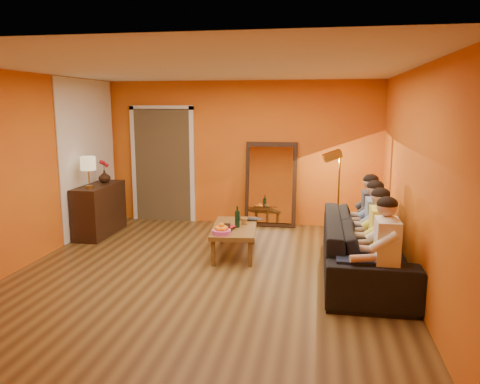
% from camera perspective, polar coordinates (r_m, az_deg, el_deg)
% --- Properties ---
extents(room_shell, '(5.00, 5.50, 2.60)m').
position_cam_1_polar(room_shell, '(6.24, -3.38, 2.60)').
color(room_shell, brown).
rests_on(room_shell, ground).
extents(white_accent, '(0.02, 1.90, 2.58)m').
position_cam_1_polar(white_accent, '(8.40, -17.97, 4.13)').
color(white_accent, white).
rests_on(white_accent, wall_left).
extents(doorway_recess, '(1.06, 0.30, 2.10)m').
position_cam_1_polar(doorway_recess, '(9.03, -9.14, 3.31)').
color(doorway_recess, '#3F2D19').
rests_on(doorway_recess, floor).
extents(door_jamb_left, '(0.08, 0.06, 2.20)m').
position_cam_1_polar(door_jamb_left, '(9.12, -12.78, 3.26)').
color(door_jamb_left, white).
rests_on(door_jamb_left, wall_back).
extents(door_jamb_right, '(0.08, 0.06, 2.20)m').
position_cam_1_polar(door_jamb_right, '(8.74, -5.84, 3.16)').
color(door_jamb_right, white).
rests_on(door_jamb_right, wall_back).
extents(door_header, '(1.22, 0.06, 0.08)m').
position_cam_1_polar(door_header, '(8.85, -9.59, 10.11)').
color(door_header, white).
rests_on(door_header, wall_back).
extents(mirror_frame, '(0.92, 0.27, 1.51)m').
position_cam_1_polar(mirror_frame, '(8.44, 3.78, 0.94)').
color(mirror_frame, black).
rests_on(mirror_frame, floor).
extents(mirror_glass, '(0.78, 0.21, 1.35)m').
position_cam_1_polar(mirror_glass, '(8.40, 3.75, 0.89)').
color(mirror_glass, white).
rests_on(mirror_glass, mirror_frame).
extents(sideboard, '(0.44, 1.18, 0.85)m').
position_cam_1_polar(sideboard, '(8.25, -16.75, -2.08)').
color(sideboard, black).
rests_on(sideboard, floor).
extents(table_lamp, '(0.24, 0.24, 0.51)m').
position_cam_1_polar(table_lamp, '(7.87, -17.98, 2.30)').
color(table_lamp, beige).
rests_on(table_lamp, sideboard).
extents(sofa, '(2.56, 1.00, 0.75)m').
position_cam_1_polar(sofa, '(6.23, 14.90, -6.48)').
color(sofa, black).
rests_on(sofa, floor).
extents(coffee_table, '(0.74, 1.28, 0.42)m').
position_cam_1_polar(coffee_table, '(6.90, -0.66, -5.87)').
color(coffee_table, brown).
rests_on(coffee_table, floor).
extents(floor_lamp, '(0.34, 0.29, 1.44)m').
position_cam_1_polar(floor_lamp, '(7.62, 11.92, -0.60)').
color(floor_lamp, '#AC8432').
rests_on(floor_lamp, floor).
extents(dog, '(0.45, 0.62, 0.68)m').
position_cam_1_polar(dog, '(6.42, 12.05, -6.19)').
color(dog, olive).
rests_on(dog, floor).
extents(person_far_left, '(0.70, 0.44, 1.22)m').
position_cam_1_polar(person_far_left, '(5.23, 17.41, -7.18)').
color(person_far_left, silver).
rests_on(person_far_left, sofa).
extents(person_mid_left, '(0.70, 0.44, 1.22)m').
position_cam_1_polar(person_mid_left, '(5.75, 16.70, -5.54)').
color(person_mid_left, '#F4EF51').
rests_on(person_mid_left, sofa).
extents(person_mid_right, '(0.70, 0.44, 1.22)m').
position_cam_1_polar(person_mid_right, '(6.28, 16.11, -4.17)').
color(person_mid_right, '#7C93BF').
rests_on(person_mid_right, sofa).
extents(person_far_right, '(0.70, 0.44, 1.22)m').
position_cam_1_polar(person_far_right, '(6.81, 15.61, -3.02)').
color(person_far_right, '#343439').
rests_on(person_far_right, sofa).
extents(fruit_bowl, '(0.26, 0.26, 0.16)m').
position_cam_1_polar(fruit_bowl, '(6.42, -2.27, -4.46)').
color(fruit_bowl, '#E350A6').
rests_on(fruit_bowl, coffee_table).
extents(wine_bottle, '(0.07, 0.07, 0.31)m').
position_cam_1_polar(wine_bottle, '(6.75, -0.33, -3.04)').
color(wine_bottle, black).
rests_on(wine_bottle, coffee_table).
extents(tumbler, '(0.12, 0.12, 0.10)m').
position_cam_1_polar(tumbler, '(6.93, 0.49, -3.57)').
color(tumbler, '#B27F3F').
rests_on(tumbler, coffee_table).
extents(laptop, '(0.36, 0.23, 0.03)m').
position_cam_1_polar(laptop, '(7.15, 1.26, -3.44)').
color(laptop, black).
rests_on(laptop, coffee_table).
extents(book_lower, '(0.24, 0.29, 0.03)m').
position_cam_1_polar(book_lower, '(6.69, -2.50, -4.44)').
color(book_lower, black).
rests_on(book_lower, coffee_table).
extents(book_mid, '(0.27, 0.31, 0.02)m').
position_cam_1_polar(book_mid, '(6.69, -2.40, -4.24)').
color(book_mid, '#AC131F').
rests_on(book_mid, book_lower).
extents(book_upper, '(0.19, 0.23, 0.02)m').
position_cam_1_polar(book_upper, '(6.67, -2.52, -4.11)').
color(book_upper, black).
rests_on(book_upper, book_mid).
extents(vase, '(0.20, 0.20, 0.21)m').
position_cam_1_polar(vase, '(8.37, -16.19, 1.83)').
color(vase, black).
rests_on(vase, sideboard).
extents(flowers, '(0.17, 0.17, 0.39)m').
position_cam_1_polar(flowers, '(8.35, -16.26, 3.25)').
color(flowers, '#AC131F').
rests_on(flowers, vase).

